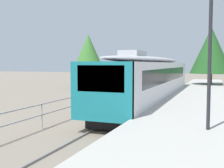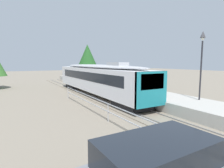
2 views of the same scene
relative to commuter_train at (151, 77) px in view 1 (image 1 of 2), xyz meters
The scene contains 7 objects.
ground_plane 8.67m from the commuter_train, 110.93° to the right, with size 160.00×160.00×0.00m, color slate.
track_rails 8.12m from the commuter_train, 90.00° to the right, with size 3.20×60.00×0.14m.
commuter_train is the anchor object (origin of this frame).
station_platform 8.66m from the commuter_train, 67.49° to the right, with size 3.90×60.00×0.90m, color #A8A59E.
platform_lamp_mid_platform 11.25m from the commuter_train, 66.90° to the right, with size 0.34×0.34×5.35m.
tree_behind_carpark 12.85m from the commuter_train, 72.12° to the left, with size 4.46×4.46×7.10m.
tree_behind_station_far 16.82m from the commuter_train, 131.51° to the left, with size 4.38×4.38×6.92m.
Camera 1 is at (4.56, 9.87, 3.14)m, focal length 44.43 mm.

